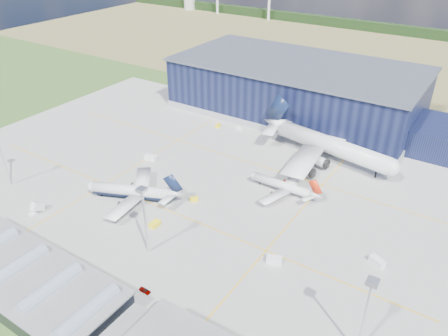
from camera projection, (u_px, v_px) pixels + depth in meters
ground at (183, 196)px, 160.11m from camera, size 600.00×600.00×0.00m
apron at (199, 184)px, 167.33m from camera, size 220.00×160.00×0.08m
farmland at (368, 56)px, 319.32m from camera, size 600.00×220.00×0.01m
treeline at (397, 30)px, 375.20m from camera, size 600.00×8.00×8.00m
hangar at (301, 92)px, 221.55m from camera, size 145.00×62.00×26.10m
glass_concourse at (27, 281)px, 117.89m from camera, size 78.00×23.00×8.60m
light_mast_west at (0, 149)px, 159.07m from camera, size 2.60×2.60×23.00m
light_mast_center at (144, 210)px, 125.92m from camera, size 2.60×2.60×23.00m
light_mast_east at (367, 306)px, 95.13m from camera, size 2.60×2.60×23.00m
airliner_navy at (130, 185)px, 155.15m from camera, size 47.63×47.20×11.94m
airliner_red at (282, 181)px, 159.85m from camera, size 29.76×29.13×9.57m
airliner_widebody at (333, 138)px, 177.91m from camera, size 75.57×74.43×21.25m
gse_tug_a at (155, 224)px, 144.19m from camera, size 2.41×3.85×1.58m
gse_tug_b at (194, 199)px, 157.05m from camera, size 3.43×3.48×1.27m
gse_van_a at (151, 157)px, 183.21m from camera, size 5.39×3.28×2.19m
gse_cart_a at (304, 163)px, 179.87m from camera, size 2.21×3.19×1.34m
gse_van_b at (377, 262)px, 128.10m from camera, size 5.29×4.23×2.21m
gse_tug_c at (218, 126)px, 211.69m from camera, size 2.79×3.63×1.41m
gse_cart_b at (239, 129)px, 208.42m from camera, size 3.53×2.97×1.30m
gse_van_c at (274, 260)px, 128.74m from camera, size 5.09×3.64×2.21m
airstair at (38, 208)px, 150.69m from camera, size 2.48×4.94×3.03m
car_a at (145, 290)px, 118.97m from camera, size 3.46×1.42×1.18m
car_b at (102, 285)px, 120.91m from camera, size 3.39×1.34×1.10m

